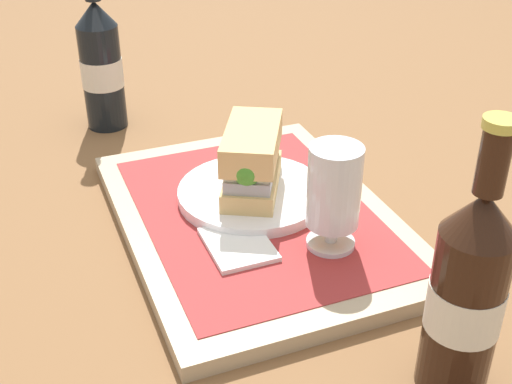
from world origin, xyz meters
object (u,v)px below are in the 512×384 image
(plate, at_px, (252,193))
(second_bottle, at_px, (101,64))
(beer_glass, at_px, (334,193))
(beer_bottle, at_px, (467,293))
(sandwich, at_px, (252,160))

(plate, distance_m, second_bottle, 0.37)
(plate, height_order, beer_glass, beer_glass)
(plate, distance_m, beer_bottle, 0.35)
(sandwich, distance_m, beer_bottle, 0.34)
(second_bottle, bearing_deg, beer_bottle, 15.23)
(beer_bottle, relative_size, second_bottle, 1.00)
(sandwich, height_order, beer_bottle, beer_bottle)
(beer_bottle, xyz_separation_m, second_bottle, (-0.68, -0.18, 0.00))
(beer_bottle, distance_m, second_bottle, 0.70)
(sandwich, bearing_deg, beer_bottle, 38.71)
(beer_glass, distance_m, second_bottle, 0.49)
(plate, height_order, sandwich, sandwich)
(beer_glass, relative_size, second_bottle, 0.47)
(sandwich, bearing_deg, plate, 180.00)
(sandwich, xyz_separation_m, beer_glass, (0.13, 0.05, 0.01))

